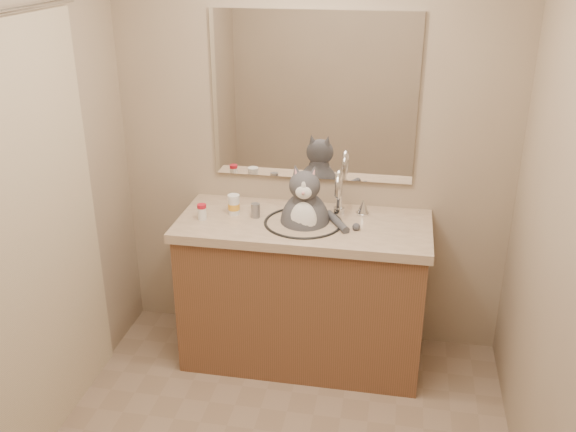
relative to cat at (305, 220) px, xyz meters
The scene contains 8 objects.
room 1.02m from the cat, 90.39° to the right, with size 2.22×2.52×2.42m.
vanity 0.42m from the cat, 165.09° to the right, with size 1.34×0.59×1.12m.
mirror 0.65m from the cat, 91.40° to the left, with size 1.10×0.02×0.90m, color white.
shower_curtain 1.38m from the cat, 140.66° to the right, with size 0.02×1.30×1.93m.
cat is the anchor object (origin of this frame).
pill_bottle_redcap 0.55m from the cat, behind, with size 0.06×0.06×0.08m.
pill_bottle_orange 0.40m from the cat, behind, with size 0.08×0.08×0.11m.
grey_canister 0.27m from the cat, behind, with size 0.06×0.06×0.08m.
Camera 1 is at (0.48, -2.10, 2.22)m, focal length 40.00 mm.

